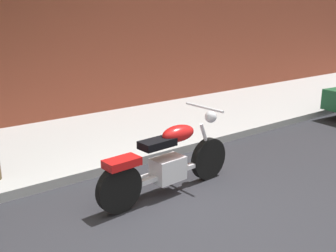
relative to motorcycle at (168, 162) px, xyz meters
The scene contains 3 objects.
ground_plane 0.84m from the motorcycle, 125.21° to the right, with size 60.00×60.00×0.00m, color #28282D.
sidewalk 2.64m from the motorcycle, 98.98° to the left, with size 24.62×3.03×0.14m, color #A6A6A6.
motorcycle is the anchor object (origin of this frame).
Camera 1 is at (-2.62, -3.39, 2.39)m, focal length 43.13 mm.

